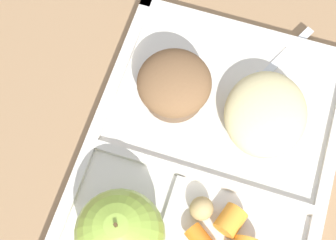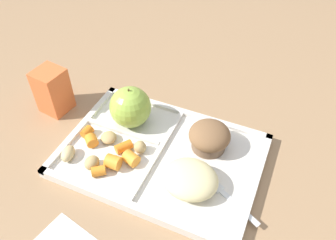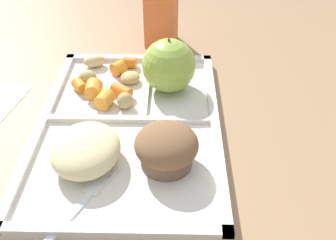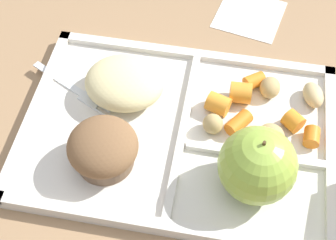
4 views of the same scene
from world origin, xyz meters
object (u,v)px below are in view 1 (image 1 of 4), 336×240
(green_apple, at_px, (120,234))
(plastic_fork, at_px, (270,69))
(bran_muffin, at_px, (174,85))
(lunch_tray, at_px, (203,175))

(green_apple, xyz_separation_m, plastic_fork, (0.24, -0.10, -0.04))
(plastic_fork, bearing_deg, green_apple, 157.96)
(bran_muffin, height_order, plastic_fork, bran_muffin)
(plastic_fork, bearing_deg, bran_muffin, 124.03)
(lunch_tray, xyz_separation_m, green_apple, (-0.09, 0.06, 0.05))
(lunch_tray, height_order, plastic_fork, lunch_tray)
(lunch_tray, relative_size, green_apple, 4.21)
(lunch_tray, distance_m, bran_muffin, 0.10)
(bran_muffin, xyz_separation_m, plastic_fork, (0.06, -0.10, -0.03))
(plastic_fork, bearing_deg, lunch_tray, 164.83)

